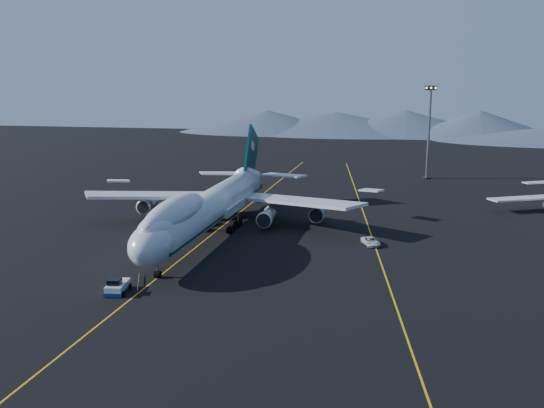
% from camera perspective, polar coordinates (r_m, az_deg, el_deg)
% --- Properties ---
extents(ground, '(500.00, 500.00, 0.00)m').
position_cam_1_polar(ground, '(118.52, -5.74, -2.93)').
color(ground, black).
rests_on(ground, ground).
extents(taxiway_line_main, '(0.25, 220.00, 0.01)m').
position_cam_1_polar(taxiway_line_main, '(118.52, -5.75, -2.93)').
color(taxiway_line_main, '#E5AD0D').
rests_on(taxiway_line_main, ground).
extents(taxiway_line_side, '(28.08, 198.09, 0.01)m').
position_cam_1_polar(taxiway_line_side, '(122.82, 9.19, -2.51)').
color(taxiway_line_side, '#E5AD0D').
rests_on(taxiway_line_side, ground).
extents(boeing_747, '(59.62, 72.43, 19.37)m').
position_cam_1_polar(boeing_747, '(117.24, -5.80, -0.18)').
color(boeing_747, silver).
rests_on(boeing_747, ground).
extents(pushback_tug, '(3.43, 5.27, 2.16)m').
position_cam_1_polar(pushback_tug, '(89.46, -14.32, -7.64)').
color(pushback_tug, silver).
rests_on(pushback_tug, ground).
extents(service_van, '(4.17, 5.64, 1.42)m').
position_cam_1_polar(service_van, '(112.14, 9.27, -3.49)').
color(service_van, silver).
rests_on(service_van, ground).
extents(floodlight_mast, '(3.46, 2.59, 27.99)m').
position_cam_1_polar(floodlight_mast, '(190.14, 14.54, 6.56)').
color(floodlight_mast, black).
rests_on(floodlight_mast, ground).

